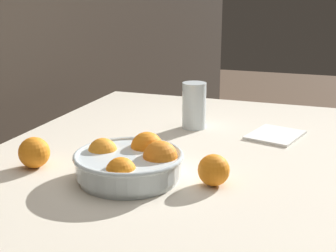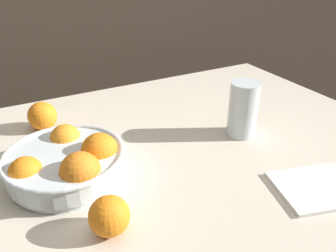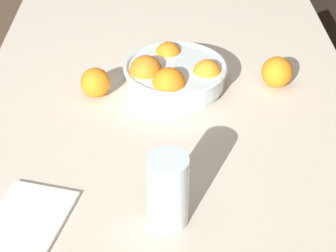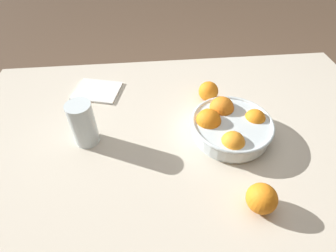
{
  "view_description": "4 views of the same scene",
  "coord_description": "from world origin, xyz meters",
  "px_view_note": "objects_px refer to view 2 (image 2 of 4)",
  "views": [
    {
      "loc": [
        -1.09,
        -0.41,
        1.21
      ],
      "look_at": [
        0.07,
        -0.01,
        0.85
      ],
      "focal_mm": 50.0,
      "sensor_mm": 36.0,
      "label": 1
    },
    {
      "loc": [
        -0.22,
        -0.61,
        1.22
      ],
      "look_at": [
        0.09,
        -0.01,
        0.86
      ],
      "focal_mm": 35.0,
      "sensor_mm": 36.0,
      "label": 2
    },
    {
      "loc": [
        1.06,
        -0.02,
        1.55
      ],
      "look_at": [
        0.12,
        -0.0,
        0.85
      ],
      "focal_mm": 60.0,
      "sensor_mm": 36.0,
      "label": 3
    },
    {
      "loc": [
        0.12,
        0.59,
        1.41
      ],
      "look_at": [
        0.06,
        0.03,
        0.85
      ],
      "focal_mm": 28.0,
      "sensor_mm": 36.0,
      "label": 4
    }
  ],
  "objects_px": {
    "fruit_bowl": "(68,162)",
    "juice_glass": "(243,112)",
    "orange_loose_front": "(109,216)",
    "orange_loose_near_bowl": "(42,116)"
  },
  "relations": [
    {
      "from": "juice_glass",
      "to": "orange_loose_near_bowl",
      "type": "bearing_deg",
      "value": 149.04
    },
    {
      "from": "fruit_bowl",
      "to": "orange_loose_front",
      "type": "distance_m",
      "value": 0.2
    },
    {
      "from": "fruit_bowl",
      "to": "orange_loose_front",
      "type": "relative_size",
      "value": 3.53
    },
    {
      "from": "juice_glass",
      "to": "orange_loose_front",
      "type": "relative_size",
      "value": 2.01
    },
    {
      "from": "fruit_bowl",
      "to": "juice_glass",
      "type": "bearing_deg",
      "value": -2.61
    },
    {
      "from": "orange_loose_near_bowl",
      "to": "juice_glass",
      "type": "bearing_deg",
      "value": -30.96
    },
    {
      "from": "fruit_bowl",
      "to": "juice_glass",
      "type": "height_order",
      "value": "juice_glass"
    },
    {
      "from": "juice_glass",
      "to": "orange_loose_front",
      "type": "height_order",
      "value": "juice_glass"
    },
    {
      "from": "juice_glass",
      "to": "orange_loose_near_bowl",
      "type": "xyz_separation_m",
      "value": [
        -0.47,
        0.28,
        -0.03
      ]
    },
    {
      "from": "fruit_bowl",
      "to": "juice_glass",
      "type": "relative_size",
      "value": 1.75
    }
  ]
}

